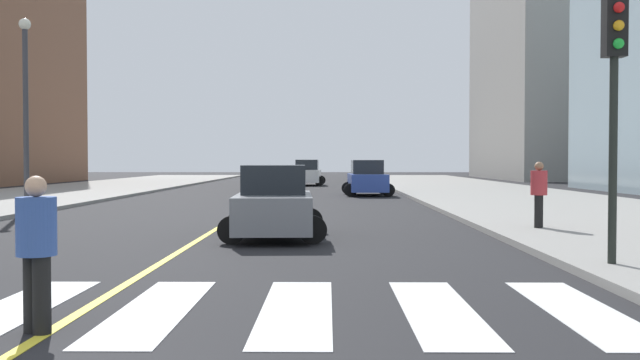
{
  "coord_description": "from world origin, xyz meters",
  "views": [
    {
      "loc": [
        3.1,
        -4.95,
        1.91
      ],
      "look_at": [
        2.68,
        32.41,
        0.87
      ],
      "focal_mm": 39.7,
      "sensor_mm": 36.0,
      "label": 1
    }
  ],
  "objects_px": {
    "car_gray_nearest": "(274,204)",
    "pedestrian_waiting_east": "(539,191)",
    "street_lamp": "(26,95)",
    "car_white_third": "(307,173)",
    "car_blue_second": "(367,179)",
    "pedestrian_crossing": "(37,247)",
    "traffic_light_near_corner": "(614,76)"
  },
  "relations": [
    {
      "from": "car_gray_nearest",
      "to": "pedestrian_crossing",
      "type": "bearing_deg",
      "value": 76.35
    },
    {
      "from": "car_white_third",
      "to": "street_lamp",
      "type": "relative_size",
      "value": 0.62
    },
    {
      "from": "traffic_light_near_corner",
      "to": "pedestrian_waiting_east",
      "type": "bearing_deg",
      "value": -95.97
    },
    {
      "from": "car_white_third",
      "to": "pedestrian_crossing",
      "type": "bearing_deg",
      "value": 89.67
    },
    {
      "from": "car_blue_second",
      "to": "street_lamp",
      "type": "height_order",
      "value": "street_lamp"
    },
    {
      "from": "car_white_third",
      "to": "street_lamp",
      "type": "distance_m",
      "value": 29.28
    },
    {
      "from": "car_blue_second",
      "to": "car_gray_nearest",
      "type": "bearing_deg",
      "value": 79.34
    },
    {
      "from": "car_gray_nearest",
      "to": "pedestrian_waiting_east",
      "type": "distance_m",
      "value": 6.95
    },
    {
      "from": "car_gray_nearest",
      "to": "car_blue_second",
      "type": "relative_size",
      "value": 0.94
    },
    {
      "from": "car_gray_nearest",
      "to": "car_white_third",
      "type": "bearing_deg",
      "value": -92.22
    },
    {
      "from": "car_gray_nearest",
      "to": "street_lamp",
      "type": "xyz_separation_m",
      "value": [
        -10.13,
        9.37,
        3.54
      ]
    },
    {
      "from": "car_gray_nearest",
      "to": "traffic_light_near_corner",
      "type": "bearing_deg",
      "value": 136.68
    },
    {
      "from": "pedestrian_waiting_east",
      "to": "street_lamp",
      "type": "relative_size",
      "value": 0.24
    },
    {
      "from": "car_white_third",
      "to": "traffic_light_near_corner",
      "type": "height_order",
      "value": "traffic_light_near_corner"
    },
    {
      "from": "street_lamp",
      "to": "car_blue_second",
      "type": "bearing_deg",
      "value": 40.97
    },
    {
      "from": "car_white_third",
      "to": "pedestrian_waiting_east",
      "type": "distance_m",
      "value": 36.25
    },
    {
      "from": "car_gray_nearest",
      "to": "traffic_light_near_corner",
      "type": "height_order",
      "value": "traffic_light_near_corner"
    },
    {
      "from": "car_blue_second",
      "to": "street_lamp",
      "type": "xyz_separation_m",
      "value": [
        -13.6,
        -11.81,
        3.47
      ]
    },
    {
      "from": "traffic_light_near_corner",
      "to": "street_lamp",
      "type": "height_order",
      "value": "street_lamp"
    },
    {
      "from": "pedestrian_crossing",
      "to": "car_gray_nearest",
      "type": "bearing_deg",
      "value": -65.43
    },
    {
      "from": "car_gray_nearest",
      "to": "car_blue_second",
      "type": "height_order",
      "value": "car_blue_second"
    },
    {
      "from": "street_lamp",
      "to": "car_white_third",
      "type": "bearing_deg",
      "value": 70.16
    },
    {
      "from": "pedestrian_waiting_east",
      "to": "traffic_light_near_corner",
      "type": "bearing_deg",
      "value": -159.95
    },
    {
      "from": "pedestrian_waiting_east",
      "to": "pedestrian_crossing",
      "type": "bearing_deg",
      "value": 167.12
    },
    {
      "from": "car_blue_second",
      "to": "pedestrian_crossing",
      "type": "bearing_deg",
      "value": 78.8
    },
    {
      "from": "car_gray_nearest",
      "to": "car_white_third",
      "type": "xyz_separation_m",
      "value": [
        -0.26,
        36.72,
        0.08
      ]
    },
    {
      "from": "pedestrian_waiting_east",
      "to": "street_lamp",
      "type": "distance_m",
      "value": 19.13
    },
    {
      "from": "pedestrian_crossing",
      "to": "car_blue_second",
      "type": "bearing_deg",
      "value": -64.25
    },
    {
      "from": "traffic_light_near_corner",
      "to": "pedestrian_waiting_east",
      "type": "xyz_separation_m",
      "value": [
        0.68,
        6.48,
        -2.23
      ]
    },
    {
      "from": "pedestrian_crossing",
      "to": "street_lamp",
      "type": "xyz_separation_m",
      "value": [
        -8.26,
        19.0,
        3.42
      ]
    },
    {
      "from": "traffic_light_near_corner",
      "to": "car_blue_second",
      "type": "bearing_deg",
      "value": -84.18
    },
    {
      "from": "car_blue_second",
      "to": "traffic_light_near_corner",
      "type": "distance_m",
      "value": 26.73
    }
  ]
}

